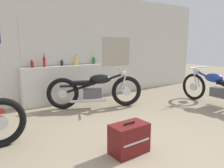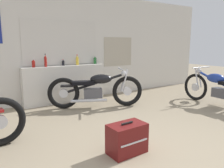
{
  "view_description": "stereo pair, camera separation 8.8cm",
  "coord_description": "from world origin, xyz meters",
  "px_view_note": "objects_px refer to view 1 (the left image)",
  "views": [
    {
      "loc": [
        -1.99,
        -1.97,
        1.48
      ],
      "look_at": [
        0.35,
        1.55,
        0.7
      ],
      "focal_mm": 35.0,
      "sensor_mm": 36.0,
      "label": 1
    },
    {
      "loc": [
        -1.92,
        -2.02,
        1.48
      ],
      "look_at": [
        0.35,
        1.55,
        0.7
      ],
      "focal_mm": 35.0,
      "sensor_mm": 36.0,
      "label": 2
    }
  ],
  "objects_px": {
    "bottle_center": "(62,63)",
    "bottle_rightmost": "(94,60)",
    "motorcycle_black": "(95,89)",
    "bottle_left_center": "(44,61)",
    "motorcycle_blue": "(217,88)",
    "hard_case_darkred": "(129,138)",
    "bottle_leftmost": "(32,64)",
    "bottle_right_center": "(76,60)"
  },
  "relations": [
    {
      "from": "bottle_center",
      "to": "hard_case_darkred",
      "type": "height_order",
      "value": "bottle_center"
    },
    {
      "from": "bottle_leftmost",
      "to": "motorcycle_black",
      "type": "height_order",
      "value": "bottle_leftmost"
    },
    {
      "from": "bottle_left_center",
      "to": "hard_case_darkred",
      "type": "distance_m",
      "value": 3.15
    },
    {
      "from": "bottle_rightmost",
      "to": "motorcycle_blue",
      "type": "xyz_separation_m",
      "value": [
        2.07,
        -2.39,
        -0.6
      ]
    },
    {
      "from": "motorcycle_blue",
      "to": "bottle_center",
      "type": "bearing_deg",
      "value": 141.16
    },
    {
      "from": "bottle_center",
      "to": "bottle_rightmost",
      "type": "height_order",
      "value": "bottle_rightmost"
    },
    {
      "from": "bottle_leftmost",
      "to": "hard_case_darkred",
      "type": "distance_m",
      "value": 3.18
    },
    {
      "from": "bottle_rightmost",
      "to": "hard_case_darkred",
      "type": "height_order",
      "value": "bottle_rightmost"
    },
    {
      "from": "motorcycle_blue",
      "to": "hard_case_darkred",
      "type": "xyz_separation_m",
      "value": [
        -3.23,
        -0.69,
        -0.22
      ]
    },
    {
      "from": "bottle_right_center",
      "to": "motorcycle_black",
      "type": "distance_m",
      "value": 1.07
    },
    {
      "from": "motorcycle_black",
      "to": "bottle_rightmost",
      "type": "bearing_deg",
      "value": 62.75
    },
    {
      "from": "bottle_left_center",
      "to": "bottle_rightmost",
      "type": "xyz_separation_m",
      "value": [
        1.37,
        0.06,
        -0.04
      ]
    },
    {
      "from": "bottle_rightmost",
      "to": "motorcycle_blue",
      "type": "distance_m",
      "value": 3.22
    },
    {
      "from": "motorcycle_blue",
      "to": "motorcycle_black",
      "type": "relative_size",
      "value": 0.98
    },
    {
      "from": "motorcycle_blue",
      "to": "hard_case_darkred",
      "type": "relative_size",
      "value": 3.87
    },
    {
      "from": "bottle_right_center",
      "to": "bottle_leftmost",
      "type": "bearing_deg",
      "value": -179.65
    },
    {
      "from": "bottle_right_center",
      "to": "motorcycle_blue",
      "type": "xyz_separation_m",
      "value": [
        2.61,
        -2.35,
        -0.63
      ]
    },
    {
      "from": "bottle_center",
      "to": "hard_case_darkred",
      "type": "bearing_deg",
      "value": -94.66
    },
    {
      "from": "bottle_right_center",
      "to": "bottle_center",
      "type": "bearing_deg",
      "value": 172.65
    },
    {
      "from": "bottle_leftmost",
      "to": "motorcycle_blue",
      "type": "distance_m",
      "value": 4.43
    },
    {
      "from": "hard_case_darkred",
      "to": "bottle_rightmost",
      "type": "bearing_deg",
      "value": 69.33
    },
    {
      "from": "bottle_left_center",
      "to": "motorcycle_blue",
      "type": "distance_m",
      "value": 4.2
    },
    {
      "from": "bottle_leftmost",
      "to": "bottle_rightmost",
      "type": "xyz_separation_m",
      "value": [
        1.65,
        0.04,
        0.01
      ]
    },
    {
      "from": "bottle_center",
      "to": "hard_case_darkred",
      "type": "xyz_separation_m",
      "value": [
        -0.25,
        -3.09,
        -0.8
      ]
    },
    {
      "from": "bottle_center",
      "to": "bottle_right_center",
      "type": "bearing_deg",
      "value": -7.35
    },
    {
      "from": "bottle_left_center",
      "to": "hard_case_darkred",
      "type": "xyz_separation_m",
      "value": [
        0.21,
        -3.02,
        -0.87
      ]
    },
    {
      "from": "bottle_leftmost",
      "to": "bottle_center",
      "type": "distance_m",
      "value": 0.74
    },
    {
      "from": "bottle_center",
      "to": "motorcycle_blue",
      "type": "bearing_deg",
      "value": -38.84
    },
    {
      "from": "bottle_left_center",
      "to": "bottle_right_center",
      "type": "xyz_separation_m",
      "value": [
        0.83,
        0.02,
        -0.02
      ]
    },
    {
      "from": "bottle_left_center",
      "to": "motorcycle_black",
      "type": "height_order",
      "value": "bottle_left_center"
    },
    {
      "from": "bottle_left_center",
      "to": "bottle_center",
      "type": "xyz_separation_m",
      "value": [
        0.46,
        0.07,
        -0.07
      ]
    },
    {
      "from": "bottle_leftmost",
      "to": "bottle_right_center",
      "type": "distance_m",
      "value": 1.11
    },
    {
      "from": "hard_case_darkred",
      "to": "bottle_center",
      "type": "bearing_deg",
      "value": 85.34
    },
    {
      "from": "bottle_left_center",
      "to": "motorcycle_blue",
      "type": "relative_size",
      "value": 0.15
    },
    {
      "from": "bottle_right_center",
      "to": "motorcycle_blue",
      "type": "relative_size",
      "value": 0.13
    },
    {
      "from": "bottle_left_center",
      "to": "motorcycle_black",
      "type": "relative_size",
      "value": 0.15
    },
    {
      "from": "motorcycle_blue",
      "to": "motorcycle_black",
      "type": "xyz_separation_m",
      "value": [
        -2.53,
        1.48,
        -0.0
      ]
    },
    {
      "from": "bottle_center",
      "to": "motorcycle_black",
      "type": "height_order",
      "value": "bottle_center"
    },
    {
      "from": "bottle_rightmost",
      "to": "hard_case_darkred",
      "type": "relative_size",
      "value": 0.42
    },
    {
      "from": "bottle_left_center",
      "to": "bottle_right_center",
      "type": "relative_size",
      "value": 1.16
    },
    {
      "from": "bottle_left_center",
      "to": "motorcycle_black",
      "type": "distance_m",
      "value": 1.4
    },
    {
      "from": "bottle_leftmost",
      "to": "bottle_left_center",
      "type": "height_order",
      "value": "bottle_left_center"
    }
  ]
}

